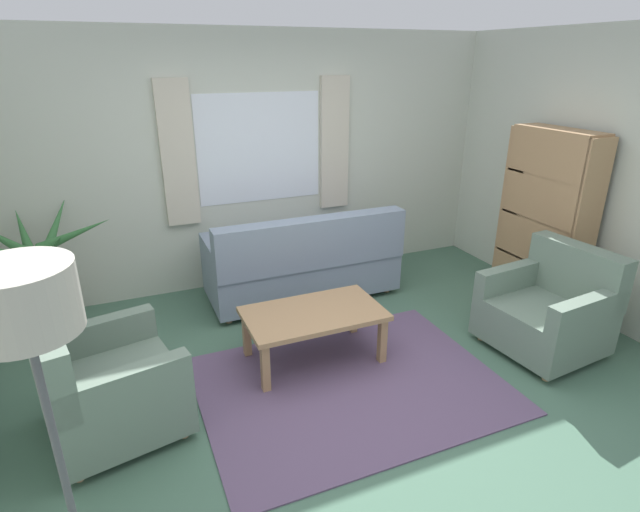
# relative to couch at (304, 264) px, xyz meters

# --- Properties ---
(ground_plane) EXTENTS (6.24, 6.24, 0.00)m
(ground_plane) POSITION_rel_couch_xyz_m (-0.22, -1.56, -0.37)
(ground_plane) COLOR #476B56
(wall_back) EXTENTS (5.32, 0.12, 2.60)m
(wall_back) POSITION_rel_couch_xyz_m (-0.22, 0.70, 0.93)
(wall_back) COLOR beige
(wall_back) RESTS_ON ground_plane
(wall_right) EXTENTS (0.12, 4.40, 2.60)m
(wall_right) POSITION_rel_couch_xyz_m (2.44, -1.56, 0.93)
(wall_right) COLOR beige
(wall_right) RESTS_ON ground_plane
(window_with_curtains) EXTENTS (1.98, 0.07, 1.40)m
(window_with_curtains) POSITION_rel_couch_xyz_m (-0.22, 0.62, 1.08)
(window_with_curtains) COLOR white
(area_rug) EXTENTS (2.22, 1.68, 0.01)m
(area_rug) POSITION_rel_couch_xyz_m (-0.22, -1.56, -0.36)
(area_rug) COLOR #604C6B
(area_rug) RESTS_ON ground_plane
(couch) EXTENTS (1.90, 0.82, 0.92)m
(couch) POSITION_rel_couch_xyz_m (0.00, 0.00, 0.00)
(couch) COLOR gray
(couch) RESTS_ON ground_plane
(armchair_left) EXTENTS (0.97, 0.99, 0.88)m
(armchair_left) POSITION_rel_couch_xyz_m (-1.92, -1.37, -0.01)
(armchair_left) COLOR slate
(armchair_left) RESTS_ON ground_plane
(armchair_right) EXTENTS (0.90, 0.91, 0.88)m
(armchair_right) POSITION_rel_couch_xyz_m (1.55, -1.70, -0.01)
(armchair_right) COLOR slate
(armchair_right) RESTS_ON ground_plane
(coffee_table) EXTENTS (1.10, 0.64, 0.44)m
(coffee_table) POSITION_rel_couch_xyz_m (-0.35, -1.11, 0.01)
(coffee_table) COLOR #A87F56
(coffee_table) RESTS_ON ground_plane
(potted_plant) EXTENTS (1.14, 1.14, 1.17)m
(potted_plant) POSITION_rel_couch_xyz_m (-2.35, 0.16, 0.09)
(potted_plant) COLOR #9E6B4C
(potted_plant) RESTS_ON ground_plane
(bookshelf) EXTENTS (0.30, 0.94, 1.72)m
(bookshelf) POSITION_rel_couch_xyz_m (2.12, -0.98, 0.52)
(bookshelf) COLOR #A87F56
(bookshelf) RESTS_ON ground_plane
(standing_lamp) EXTENTS (0.37, 0.37, 1.70)m
(standing_lamp) POSITION_rel_couch_xyz_m (-2.01, -2.65, 1.08)
(standing_lamp) COLOR #4C4C51
(standing_lamp) RESTS_ON ground_plane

